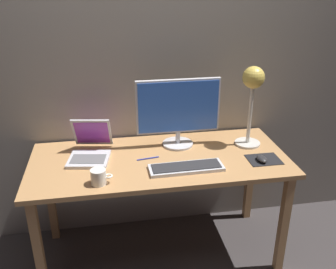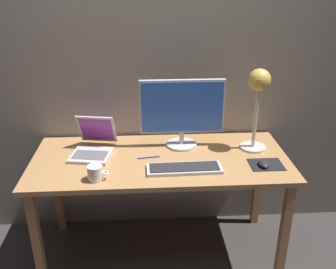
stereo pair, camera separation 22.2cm
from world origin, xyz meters
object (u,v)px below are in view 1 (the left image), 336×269
at_px(monitor, 178,110).
at_px(keyboard_main, 186,168).
at_px(laptop, 90,146).
at_px(coffee_mug, 99,177).
at_px(mouse, 262,159).
at_px(desk_lamp, 253,89).
at_px(pen, 148,159).

bearing_deg(monitor, keyboard_main, -92.66).
bearing_deg(laptop, coffee_mug, -82.19).
relative_size(keyboard_main, laptop, 1.24).
bearing_deg(laptop, mouse, -14.39).
height_order(desk_lamp, mouse, desk_lamp).
relative_size(monitor, mouse, 5.68).
height_order(desk_lamp, pen, desk_lamp).
bearing_deg(pen, desk_lamp, 8.38).
height_order(monitor, pen, monitor).
bearing_deg(mouse, laptop, 165.61).
height_order(laptop, pen, laptop).
relative_size(coffee_mug, pen, 0.86).
height_order(laptop, coffee_mug, laptop).
xyz_separation_m(laptop, pen, (0.35, -0.11, -0.06)).
bearing_deg(monitor, desk_lamp, -8.58).
bearing_deg(keyboard_main, pen, 141.26).
bearing_deg(pen, coffee_mug, -140.85).
xyz_separation_m(mouse, coffee_mug, (-0.98, -0.09, 0.02)).
bearing_deg(coffee_mug, keyboard_main, 8.67).
height_order(keyboard_main, coffee_mug, coffee_mug).
xyz_separation_m(monitor, desk_lamp, (0.46, -0.07, 0.14)).
bearing_deg(pen, laptop, 161.83).
bearing_deg(monitor, pen, -142.45).
bearing_deg(desk_lamp, keyboard_main, -150.87).
relative_size(desk_lamp, mouse, 5.54).
height_order(keyboard_main, desk_lamp, desk_lamp).
bearing_deg(mouse, desk_lamp, 89.13).
bearing_deg(monitor, laptop, -174.29).
height_order(keyboard_main, mouse, mouse).
bearing_deg(pen, keyboard_main, -38.74).
bearing_deg(desk_lamp, mouse, -90.87).
height_order(laptop, desk_lamp, desk_lamp).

